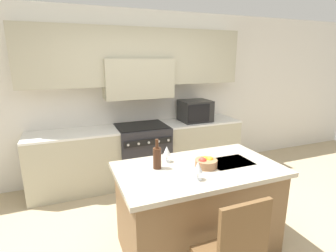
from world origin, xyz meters
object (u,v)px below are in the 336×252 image
object	(u,v)px
microwave	(195,111)
wine_glass_far	(167,151)
wine_glass_near	(198,168)
wine_bottle	(157,157)
fruit_bowl	(206,163)
range_stove	(142,153)

from	to	relation	value
microwave	wine_glass_far	bearing A→B (deg)	-126.35
microwave	wine_glass_near	bearing A→B (deg)	-116.80
wine_bottle	fruit_bowl	bearing A→B (deg)	-18.87
fruit_bowl	microwave	bearing A→B (deg)	65.74
range_stove	wine_bottle	xyz separation A→B (m)	(-0.31, -1.62, 0.56)
wine_glass_far	range_stove	bearing A→B (deg)	83.73
microwave	wine_bottle	bearing A→B (deg)	-127.70
wine_bottle	wine_glass_near	distance (m)	0.45
wine_glass_near	fruit_bowl	size ratio (longest dim) A/B	0.77
wine_glass_far	fruit_bowl	xyz separation A→B (m)	(0.31, -0.28, -0.07)
range_stove	wine_glass_far	world-z (taller)	wine_glass_far
wine_bottle	wine_glass_far	xyz separation A→B (m)	(0.15, 0.12, 0.00)
range_stove	fruit_bowl	bearing A→B (deg)	-85.36
wine_glass_near	fruit_bowl	distance (m)	0.30
wine_glass_far	fruit_bowl	bearing A→B (deg)	-41.74
range_stove	wine_glass_far	bearing A→B (deg)	-96.27
range_stove	wine_glass_near	xyz separation A→B (m)	(-0.06, -1.99, 0.56)
range_stove	fruit_bowl	xyz separation A→B (m)	(0.14, -1.77, 0.49)
wine_bottle	range_stove	bearing A→B (deg)	79.06
range_stove	microwave	size ratio (longest dim) A/B	1.86
range_stove	fruit_bowl	distance (m)	1.85
wine_glass_near	wine_glass_far	size ratio (longest dim) A/B	1.00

